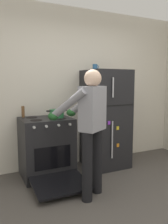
{
  "coord_description": "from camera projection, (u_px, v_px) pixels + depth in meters",
  "views": [
    {
      "loc": [
        -1.55,
        -1.78,
        1.44
      ],
      "look_at": [
        -0.07,
        1.32,
        1.0
      ],
      "focal_mm": 36.68,
      "sensor_mm": 36.0,
      "label": 1
    }
  ],
  "objects": [
    {
      "name": "ground",
      "position": [
        143.0,
        219.0,
        2.44
      ],
      "size": [
        8.0,
        8.0,
        0.0
      ],
      "primitive_type": "plane",
      "color": "#4C4742"
    },
    {
      "name": "person_cook",
      "position": [
        89.0,
        122.0,
        2.83
      ],
      "size": [
        0.7,
        0.76,
        1.6
      ],
      "color": "black",
      "rests_on": "ground"
    },
    {
      "name": "red_pot",
      "position": [
        57.0,
        113.0,
        3.49
      ],
      "size": [
        0.32,
        0.22,
        0.13
      ],
      "color": "#236638",
      "rests_on": "stove_range"
    },
    {
      "name": "pepper_mill",
      "position": [
        23.0,
        112.0,
        3.52
      ],
      "size": [
        0.05,
        0.05,
        0.17
      ],
      "primitive_type": "cylinder",
      "color": "brown",
      "rests_on": "stove_range"
    },
    {
      "name": "coffee_mug",
      "position": [
        95.0,
        67.0,
        3.8
      ],
      "size": [
        0.11,
        0.08,
        0.1
      ],
      "color": "#2D6093",
      "rests_on": "refrigerator"
    },
    {
      "name": "refrigerator",
      "position": [
        105.0,
        119.0,
        3.94
      ],
      "size": [
        0.68,
        0.72,
        1.65
      ],
      "color": "black",
      "rests_on": "ground"
    },
    {
      "name": "kitchen_wall_back",
      "position": [
        72.0,
        88.0,
        4.01
      ],
      "size": [
        6.0,
        0.1,
        2.7
      ],
      "primitive_type": "cube",
      "color": "silver",
      "rests_on": "ground"
    },
    {
      "name": "stove_range",
      "position": [
        47.0,
        148.0,
        3.52
      ],
      "size": [
        0.76,
        1.22,
        0.91
      ],
      "color": "black",
      "rests_on": "ground"
    }
  ]
}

